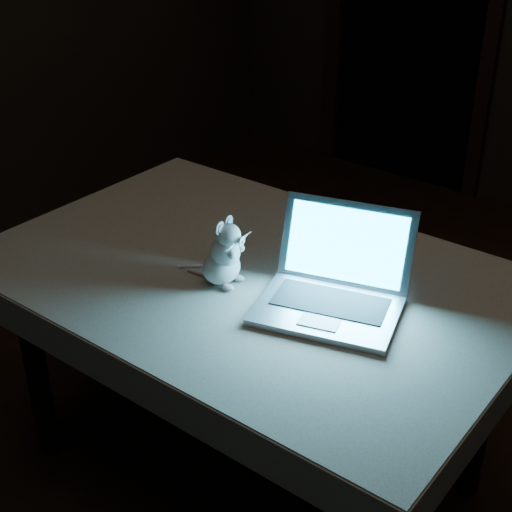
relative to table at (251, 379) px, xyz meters
The scene contains 5 objects.
floor 0.46m from the table, ahead, with size 5.00×5.00×0.00m, color black.
table is the anchor object (origin of this frame).
tablecloth 0.34m from the table, 44.34° to the right, with size 1.51×1.01×0.11m, color beige, non-canonical shape.
laptop 0.58m from the table, 10.35° to the right, with size 0.36×0.31×0.24m, color #A3A3A7, non-canonical shape.
plush_mouse 0.49m from the table, 103.58° to the right, with size 0.14×0.14×0.19m, color silver, non-canonical shape.
Camera 1 is at (0.86, -1.44, 1.80)m, focal length 52.00 mm.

